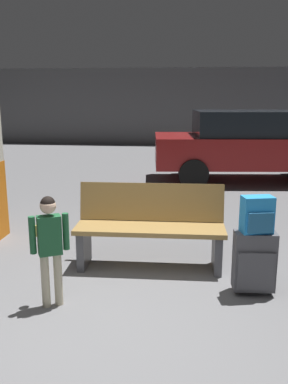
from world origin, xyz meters
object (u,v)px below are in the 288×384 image
Objects in this scene: backpack_bright at (257,215)px; parked_car_near at (249,144)px; suitcase at (254,261)px; bench at (150,227)px; child at (50,240)px.

backpack_bright is 5.49m from parked_car_near.
parked_car_near reaches higher than backpack_bright.
suitcase is 0.14× the size of parked_car_near.
child is at bearing -127.42° from bench.
suitcase is 0.45m from backpack_bright.
parked_car_near reaches higher than suitcase.
bench is at bearing 151.18° from suitcase.
suitcase is 1.78× the size of backpack_bright.
parked_car_near is (0.62, 5.45, 0.03)m from backpack_bright.
child reaches higher than bench.
bench is 5.17m from parked_car_near.
child is (-1.81, -0.44, 0.30)m from suitcase.
child reaches higher than suitcase.
backpack_bright is at bearing -96.46° from parked_car_near.
backpack_bright is 0.34× the size of child.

